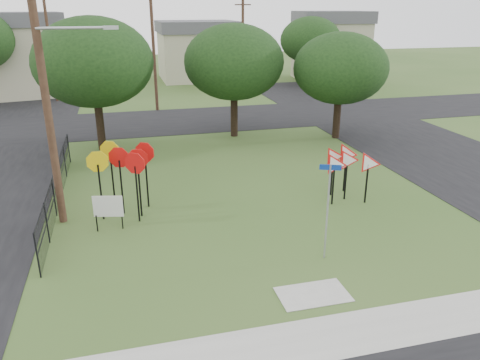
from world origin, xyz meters
name	(u,v)px	position (x,y,z in m)	size (l,w,h in m)	color
ground	(284,254)	(0.00, 0.00, 0.00)	(140.00, 140.00, 0.00)	#304E1D
sidewalk	(342,335)	(0.00, -4.20, 0.01)	(30.00, 1.60, 0.02)	#9F9F97
street_right	(421,146)	(12.00, 10.00, 0.01)	(8.00, 50.00, 0.02)	black
street_far	(191,120)	(0.00, 20.00, 0.01)	(60.00, 8.00, 0.02)	black
curb_pad	(313,294)	(0.00, -2.40, 0.01)	(2.00, 1.20, 0.02)	#9F9F97
street_name_sign	(328,206)	(1.17, -0.54, 1.82)	(0.62, 0.27, 3.19)	#9A9EA3
stop_sign_cluster	(125,165)	(-4.86, 4.63, 2.01)	(2.55, 2.28, 2.73)	black
yield_sign_cluster	(346,162)	(4.03, 3.90, 1.63)	(2.25, 2.02, 2.21)	black
info_board	(108,207)	(-5.57, 3.29, 0.90)	(1.05, 0.28, 1.34)	black
utility_pole_main	(46,83)	(-7.24, 4.50, 5.21)	(3.55, 0.33, 10.00)	#462E20
far_pole_a	(154,50)	(-2.00, 24.00, 4.60)	(1.40, 0.24, 9.00)	#462E20
far_pole_b	(243,47)	(6.00, 28.00, 4.35)	(1.40, 0.24, 8.50)	#462E20
far_pole_c	(50,46)	(-10.00, 30.00, 4.60)	(1.40, 0.24, 9.00)	#462E20
fence_run	(57,187)	(-7.60, 6.25, 0.78)	(0.05, 11.55, 1.50)	black
house_left	(9,54)	(-14.00, 34.00, 3.65)	(10.58, 8.88, 7.20)	#B2AE8F
house_mid	(197,50)	(4.00, 40.00, 3.15)	(8.40, 8.40, 6.20)	#B2AE8F
house_right	(330,45)	(18.00, 36.00, 3.65)	(8.30, 8.30, 7.20)	#B2AE8F
tree_near_left	(94,62)	(-6.00, 14.00, 4.86)	(6.40, 6.40, 7.27)	black
tree_near_mid	(234,62)	(2.00, 15.00, 4.54)	(6.00, 6.00, 6.80)	black
tree_near_right	(340,68)	(8.00, 13.00, 4.22)	(5.60, 5.60, 6.33)	black
tree_far_right	(311,40)	(14.00, 32.00, 4.54)	(6.00, 6.00, 6.80)	black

